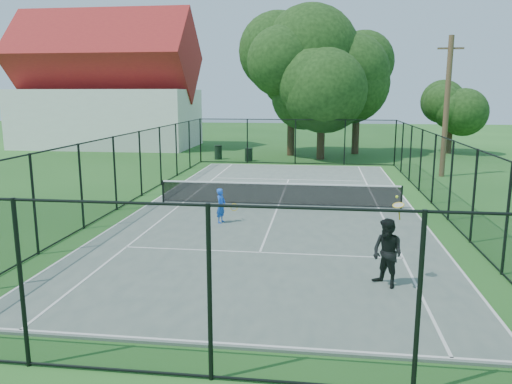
# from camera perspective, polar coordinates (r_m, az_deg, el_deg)

# --- Properties ---
(ground) EXTENTS (120.00, 120.00, 0.00)m
(ground) POSITION_cam_1_polar(r_m,az_deg,el_deg) (20.96, 2.58, -1.68)
(ground) COLOR #21571E
(tennis_court) EXTENTS (11.00, 24.00, 0.06)m
(tennis_court) POSITION_cam_1_polar(r_m,az_deg,el_deg) (20.96, 2.59, -1.60)
(tennis_court) COLOR #57665F
(tennis_court) RESTS_ON ground
(tennis_net) EXTENTS (10.08, 0.08, 0.95)m
(tennis_net) POSITION_cam_1_polar(r_m,az_deg,el_deg) (20.84, 2.60, -0.13)
(tennis_net) COLOR black
(tennis_net) RESTS_ON tennis_court
(fence) EXTENTS (13.10, 26.10, 3.00)m
(fence) POSITION_cam_1_polar(r_m,az_deg,el_deg) (20.68, 2.62, 2.38)
(fence) COLOR black
(fence) RESTS_ON ground
(tree_near_left) EXTENTS (7.51, 7.51, 9.80)m
(tree_near_left) POSITION_cam_1_polar(r_m,az_deg,el_deg) (38.19, 4.10, 13.22)
(tree_near_left) COLOR #332114
(tree_near_left) RESTS_ON ground
(tree_near_mid) EXTENTS (5.90, 5.90, 7.72)m
(tree_near_mid) POSITION_cam_1_polar(r_m,az_deg,el_deg) (36.06, 7.55, 11.24)
(tree_near_mid) COLOR #332114
(tree_near_mid) RESTS_ON ground
(tree_near_right) EXTENTS (6.42, 6.42, 8.87)m
(tree_near_right) POSITION_cam_1_polar(r_m,az_deg,el_deg) (39.89, 11.54, 12.38)
(tree_near_right) COLOR #332114
(tree_near_right) RESTS_ON ground
(tree_far_right) EXTENTS (3.86, 3.86, 5.11)m
(tree_far_right) POSITION_cam_1_polar(r_m,az_deg,el_deg) (42.27, 21.32, 8.39)
(tree_far_right) COLOR #332114
(tree_far_right) RESTS_ON ground
(building) EXTENTS (15.30, 8.15, 11.87)m
(building) POSITION_cam_1_polar(r_m,az_deg,el_deg) (46.31, -16.69, 11.07)
(building) COLOR silver
(building) RESTS_ON ground
(trash_bin_left) EXTENTS (0.58, 0.58, 1.01)m
(trash_bin_left) POSITION_cam_1_polar(r_m,az_deg,el_deg) (36.10, -4.34, 4.56)
(trash_bin_left) COLOR black
(trash_bin_left) RESTS_ON ground
(trash_bin_right) EXTENTS (0.58, 0.58, 0.91)m
(trash_bin_right) POSITION_cam_1_polar(r_m,az_deg,el_deg) (35.00, -0.84, 4.30)
(trash_bin_right) COLOR black
(trash_bin_right) RESTS_ON ground
(utility_pole) EXTENTS (1.40, 0.30, 7.79)m
(utility_pole) POSITION_cam_1_polar(r_m,az_deg,el_deg) (30.17, 20.95, 9.12)
(utility_pole) COLOR #4C3823
(utility_pole) RESTS_ON ground
(player_blue) EXTENTS (0.79, 0.52, 1.26)m
(player_blue) POSITION_cam_1_polar(r_m,az_deg,el_deg) (18.05, -4.00, -1.57)
(player_blue) COLOR blue
(player_blue) RESTS_ON tennis_court
(player_black) EXTENTS (1.02, 1.04, 2.16)m
(player_black) POSITION_cam_1_polar(r_m,az_deg,el_deg) (12.48, 14.78, -6.76)
(player_black) COLOR black
(player_black) RESTS_ON tennis_court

